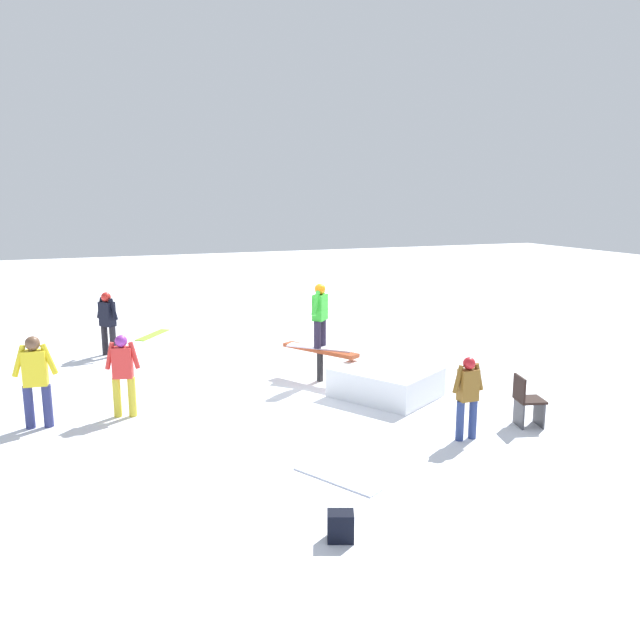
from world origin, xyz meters
TOP-DOWN VIEW (x-y plane):
  - ground_plane at (0.00, 0.00)m, footprint 60.00×60.00m
  - rail_feature at (0.00, 0.00)m, footprint 1.71×1.17m
  - snow_kicker_ramp at (-1.41, -0.83)m, footprint 2.31×2.21m
  - main_rider_on_rail at (0.00, 0.00)m, footprint 1.20×1.22m
  - bystander_yellow at (-0.78, 5.38)m, footprint 0.27×0.73m
  - bystander_red at (-0.75, 3.99)m, footprint 0.28×0.60m
  - bystander_black at (3.86, 4.02)m, footprint 0.61×0.51m
  - bystander_brown at (-3.83, -1.02)m, footprint 0.20×0.57m
  - loose_snowboard_lime at (5.77, 2.78)m, footprint 1.36×1.08m
  - loose_snowboard_white at (-4.43, 1.48)m, footprint 1.32×0.89m
  - folding_chair at (-3.70, -2.31)m, footprint 0.54×0.54m
  - backpack_on_snow at (-5.85, 2.03)m, footprint 0.31×0.36m

SIDE VIEW (x-z plane):
  - ground_plane at x=0.00m, z-range 0.00..0.00m
  - loose_snowboard_lime at x=5.77m, z-range 0.00..0.02m
  - loose_snowboard_white at x=-4.43m, z-range 0.00..0.02m
  - backpack_on_snow at x=-5.85m, z-range 0.00..0.34m
  - snow_kicker_ramp at x=-1.41m, z-range 0.00..0.57m
  - folding_chair at x=-3.70m, z-range -0.03..0.85m
  - rail_feature at x=0.00m, z-range 0.23..0.95m
  - bystander_brown at x=-3.83m, z-range 0.08..1.44m
  - bystander_red at x=-0.75m, z-range 0.09..1.57m
  - bystander_black at x=3.86m, z-range 0.10..1.66m
  - bystander_yellow at x=-0.78m, z-range 0.10..1.67m
  - main_rider_on_rail at x=0.00m, z-range 0.71..2.07m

